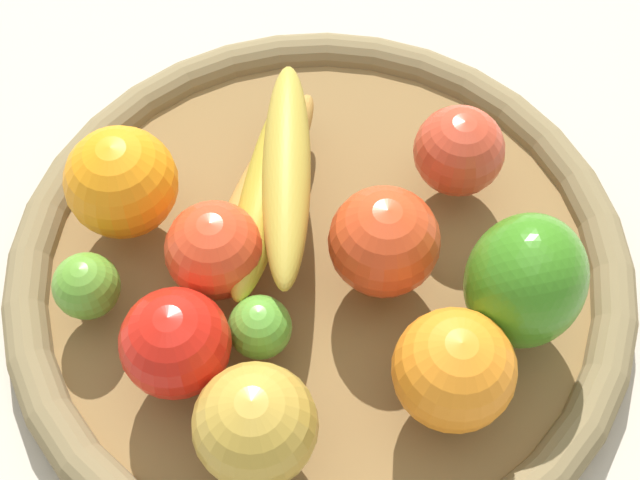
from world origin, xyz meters
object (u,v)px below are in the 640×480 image
(orange_1, at_px, (121,182))
(apple_4, at_px, (255,425))
(apple_0, at_px, (175,343))
(banana_bunch, at_px, (272,181))
(bell_pepper, at_px, (525,281))
(apple_1, at_px, (459,151))
(lime_1, at_px, (260,327))
(apple_2, at_px, (384,242))
(apple_3, at_px, (215,250))
(lime_0, at_px, (87,286))
(orange_0, at_px, (454,370))

(orange_1, distance_m, apple_4, 0.20)
(apple_0, bearing_deg, banana_bunch, -67.69)
(apple_4, bearing_deg, bell_pepper, -104.83)
(apple_1, distance_m, orange_1, 0.24)
(banana_bunch, height_order, lime_1, banana_bunch)
(apple_2, height_order, apple_4, same)
(apple_2, height_order, apple_1, apple_2)
(banana_bunch, xyz_separation_m, orange_1, (0.07, 0.08, 0.01))
(lime_1, bearing_deg, apple_2, -99.40)
(banana_bunch, relative_size, bell_pepper, 1.92)
(apple_2, height_order, bell_pepper, bell_pepper)
(lime_1, relative_size, bell_pepper, 0.44)
(apple_1, xyz_separation_m, apple_4, (-0.06, 0.24, 0.00))
(apple_3, xyz_separation_m, bell_pepper, (-0.16, -0.12, 0.01))
(orange_1, bearing_deg, lime_0, 122.78)
(apple_1, xyz_separation_m, banana_bunch, (0.07, 0.11, -0.00))
(apple_0, bearing_deg, bell_pepper, -123.88)
(lime_1, bearing_deg, apple_1, -89.22)
(bell_pepper, distance_m, apple_4, 0.19)
(apple_2, height_order, apple_3, apple_2)
(orange_1, bearing_deg, orange_0, -165.93)
(lime_1, height_order, apple_4, apple_4)
(apple_2, height_order, banana_bunch, apple_2)
(lime_0, height_order, orange_0, orange_0)
(apple_1, bearing_deg, apple_2, 101.03)
(orange_1, bearing_deg, apple_1, -125.61)
(apple_3, relative_size, apple_0, 0.95)
(bell_pepper, height_order, apple_0, bell_pepper)
(apple_1, bearing_deg, orange_0, 130.67)
(apple_2, xyz_separation_m, lime_0, (0.12, 0.16, -0.01))
(apple_0, bearing_deg, apple_1, -94.68)
(banana_bunch, bearing_deg, bell_pepper, -162.00)
(lime_1, distance_m, apple_0, 0.06)
(apple_3, height_order, apple_4, apple_4)
(lime_0, distance_m, apple_4, 0.15)
(banana_bunch, height_order, orange_1, orange_1)
(apple_1, relative_size, banana_bunch, 0.35)
(lime_1, bearing_deg, bell_pepper, -126.92)
(lime_1, xyz_separation_m, orange_1, (0.14, 0.00, 0.02))
(apple_1, relative_size, lime_0, 1.45)
(orange_1, distance_m, lime_0, 0.08)
(orange_1, bearing_deg, apple_2, -148.07)
(apple_3, height_order, lime_1, apple_3)
(apple_4, bearing_deg, banana_bunch, -44.87)
(orange_1, xyz_separation_m, apple_0, (-0.12, 0.05, -0.00))
(lime_0, bearing_deg, lime_1, -147.73)
(apple_1, height_order, apple_3, apple_3)
(lime_1, height_order, apple_0, apple_0)
(apple_2, bearing_deg, apple_4, 104.24)
(apple_4, bearing_deg, apple_3, -28.84)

